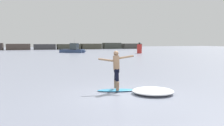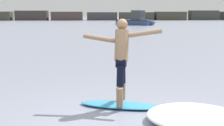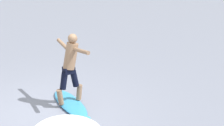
% 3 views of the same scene
% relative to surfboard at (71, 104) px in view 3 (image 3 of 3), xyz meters
% --- Properties ---
extents(ground_plane, '(200.00, 200.00, 0.00)m').
position_rel_surfboard_xyz_m(ground_plane, '(-0.08, -0.65, -0.04)').
color(ground_plane, gray).
extents(surfboard, '(1.90, 0.99, 0.22)m').
position_rel_surfboard_xyz_m(surfboard, '(0.00, 0.00, 0.00)').
color(surfboard, '#389AC9').
rests_on(surfboard, ground).
extents(surfer, '(1.59, 0.70, 1.72)m').
position_rel_surfboard_xyz_m(surfer, '(-0.02, 0.06, 1.05)').
color(surfer, '#8C6A4E').
rests_on(surfer, surfboard).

